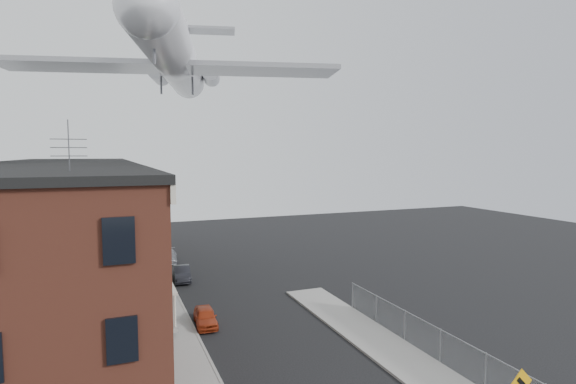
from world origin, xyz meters
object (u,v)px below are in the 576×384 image
street_tree (152,238)px  car_mid (182,273)px  utility_pole (160,247)px  car_far (168,256)px  airplane (176,59)px  car_near (205,317)px

street_tree → car_mid: size_ratio=1.37×
utility_pole → car_far: bearing=81.2°
utility_pole → airplane: 14.45m
utility_pole → car_near: size_ratio=2.70×
utility_pole → car_mid: (2.54, 7.66, -4.05)m
street_tree → car_far: size_ratio=1.31×
utility_pole → car_far: utility_pole is taller
airplane → car_near: bearing=-87.5°
car_near → car_mid: size_ratio=0.88×
street_tree → airplane: size_ratio=0.19×
street_tree → airplane: (1.68, -5.10, 14.70)m
car_mid → airplane: size_ratio=0.14×
street_tree → car_near: 13.56m
street_tree → car_far: 6.14m
car_near → car_far: 18.14m
street_tree → car_near: (2.03, -13.10, -2.88)m
utility_pole → car_far: size_ratio=2.26×
street_tree → airplane: 15.65m
street_tree → car_far: (1.99, 5.05, -2.87)m
utility_pole → street_tree: bearing=88.1°
car_near → car_far: car_far is taller
street_tree → car_mid: street_tree is taller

